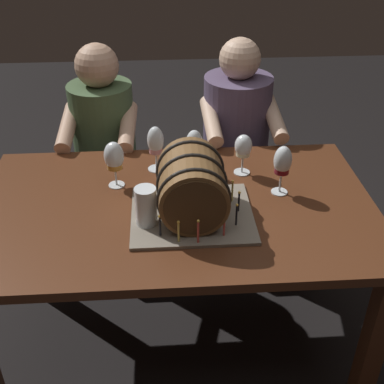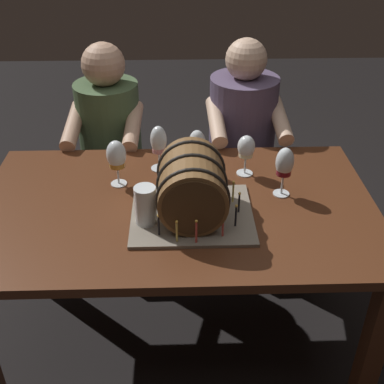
% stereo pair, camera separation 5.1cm
% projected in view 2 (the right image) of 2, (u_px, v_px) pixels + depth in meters
% --- Properties ---
extents(ground_plane, '(8.00, 8.00, 0.00)m').
position_uv_depth(ground_plane, '(180.00, 341.00, 2.20)').
color(ground_plane, black).
extents(dining_table, '(1.46, 0.87, 0.74)m').
position_uv_depth(dining_table, '(177.00, 227.00, 1.86)').
color(dining_table, '#562D19').
rests_on(dining_table, ground).
extents(barrel_cake, '(0.43, 0.37, 0.25)m').
position_uv_depth(barrel_cake, '(192.00, 188.00, 1.68)').
color(barrel_cake, gray).
rests_on(barrel_cake, dining_table).
extents(wine_glass_amber, '(0.08, 0.08, 0.19)m').
position_uv_depth(wine_glass_amber, '(116.00, 157.00, 1.85)').
color(wine_glass_amber, white).
rests_on(wine_glass_amber, dining_table).
extents(wine_glass_empty, '(0.07, 0.07, 0.19)m').
position_uv_depth(wine_glass_empty, '(197.00, 145.00, 1.93)').
color(wine_glass_empty, white).
rests_on(wine_glass_empty, dining_table).
extents(wine_glass_red, '(0.07, 0.07, 0.19)m').
position_uv_depth(wine_glass_red, '(284.00, 164.00, 1.79)').
color(wine_glass_red, white).
rests_on(wine_glass_red, dining_table).
extents(wine_glass_white, '(0.07, 0.07, 0.17)m').
position_uv_depth(wine_glass_white, '(246.00, 149.00, 1.93)').
color(wine_glass_white, white).
rests_on(wine_glass_white, dining_table).
extents(wine_glass_rose, '(0.07, 0.07, 0.19)m').
position_uv_depth(wine_glass_rose, '(159.00, 142.00, 1.96)').
color(wine_glass_rose, white).
rests_on(wine_glass_rose, dining_table).
extents(beer_pint, '(0.07, 0.07, 0.15)m').
position_uv_depth(beer_pint, '(146.00, 208.00, 1.66)').
color(beer_pint, white).
rests_on(beer_pint, dining_table).
extents(person_seated_left, '(0.36, 0.46, 1.14)m').
position_uv_depth(person_seated_left, '(113.00, 167.00, 2.50)').
color(person_seated_left, '#2A3A24').
rests_on(person_seated_left, ground).
extents(person_seated_right, '(0.38, 0.47, 1.15)m').
position_uv_depth(person_seated_right, '(240.00, 162.00, 2.51)').
color(person_seated_right, '#372D40').
rests_on(person_seated_right, ground).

